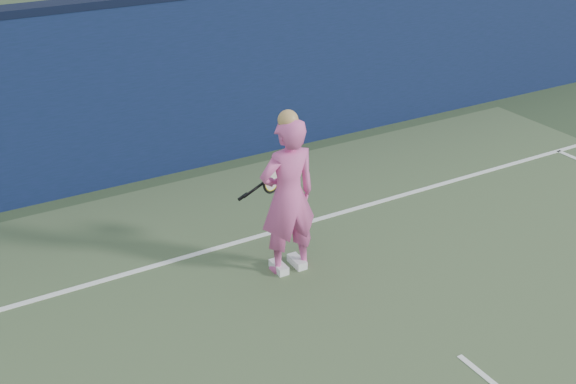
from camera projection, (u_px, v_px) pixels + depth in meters
backstop_wall at (211, 80)px, 10.62m from camera, size 24.00×0.40×2.50m
player at (288, 196)px, 7.92m from camera, size 0.69×0.46×1.93m
racket at (269, 181)px, 8.29m from camera, size 0.62×0.19×0.33m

